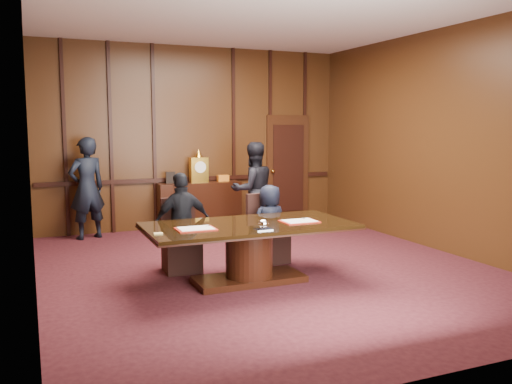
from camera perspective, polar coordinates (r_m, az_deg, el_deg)
room at (r=7.53m, az=1.32°, el=4.99°), size 7.00×7.04×3.50m
sideboard at (r=10.54m, az=-6.00°, el=-1.21°), size 1.60×0.45×1.54m
conference_table at (r=6.89m, az=-0.74°, el=-5.39°), size 2.62×1.32×0.76m
folder_left at (r=6.50m, az=-6.36°, el=-3.86°), size 0.46×0.34×0.02m
folder_right at (r=6.98m, az=4.58°, el=-3.08°), size 0.46×0.33×0.02m
inkstand at (r=6.42m, az=0.77°, el=-3.53°), size 0.20×0.14×0.12m
notepad at (r=6.28m, az=-10.25°, el=-4.32°), size 0.11×0.08×0.01m
chair_left at (r=7.55m, az=-7.87°, el=-6.04°), size 0.50×0.50×0.99m
chair_right at (r=7.97m, az=1.20°, el=-5.28°), size 0.55×0.55×0.99m
signatory_left at (r=7.39m, az=-7.77°, el=-3.23°), size 0.83×0.41×1.37m
signatory_right at (r=7.85m, az=1.46°, el=-3.39°), size 0.61×0.44×1.14m
witness_left at (r=9.93m, az=-17.38°, el=0.38°), size 0.76×0.62×1.79m
witness_right at (r=9.61m, az=-0.30°, el=0.21°), size 0.85×0.68×1.70m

